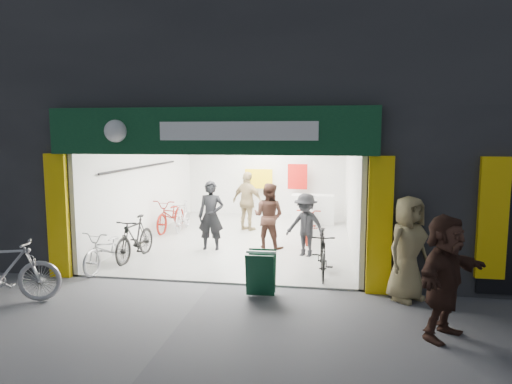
% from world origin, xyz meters
% --- Properties ---
extents(ground, '(60.00, 60.00, 0.00)m').
position_xyz_m(ground, '(0.00, 0.00, 0.00)').
color(ground, '#56565B').
rests_on(ground, ground).
extents(building, '(17.00, 10.27, 8.00)m').
position_xyz_m(building, '(0.91, 4.99, 4.31)').
color(building, '#232326').
rests_on(building, ground).
extents(bike_left_front, '(0.82, 1.81, 0.92)m').
position_xyz_m(bike_left_front, '(-2.50, 0.60, 0.46)').
color(bike_left_front, '#BBBBC0').
rests_on(bike_left_front, ground).
extents(bike_left_midfront, '(0.66, 1.80, 1.06)m').
position_xyz_m(bike_left_midfront, '(-2.23, 1.40, 0.53)').
color(bike_left_midfront, black).
rests_on(bike_left_midfront, ground).
extents(bike_left_midback, '(0.82, 2.01, 1.03)m').
position_xyz_m(bike_left_midback, '(-2.50, 4.69, 0.52)').
color(bike_left_midback, maroon).
rests_on(bike_left_midback, ground).
extents(bike_left_back, '(0.48, 1.56, 0.93)m').
position_xyz_m(bike_left_back, '(-2.15, 4.79, 0.47)').
color(bike_left_back, silver).
rests_on(bike_left_back, ground).
extents(bike_right_front, '(0.53, 1.66, 0.99)m').
position_xyz_m(bike_right_front, '(2.20, 0.84, 0.49)').
color(bike_right_front, black).
rests_on(bike_right_front, ground).
extents(bike_right_mid, '(0.71, 1.88, 0.98)m').
position_xyz_m(bike_right_mid, '(1.80, 4.03, 0.49)').
color(bike_right_mid, maroon).
rests_on(bike_right_mid, ground).
extents(bike_right_back, '(0.69, 1.78, 1.04)m').
position_xyz_m(bike_right_back, '(1.80, 5.71, 0.52)').
color(bike_right_back, '#B5B4B9').
rests_on(bike_right_back, ground).
extents(parked_bike, '(2.02, 1.16, 1.17)m').
position_xyz_m(parked_bike, '(-3.35, -1.63, 0.58)').
color(parked_bike, '#A2A2A6').
rests_on(parked_bike, ground).
extents(customer_a, '(0.68, 0.46, 1.82)m').
position_xyz_m(customer_a, '(-0.66, 2.55, 0.91)').
color(customer_a, black).
rests_on(customer_a, ground).
extents(customer_b, '(1.00, 0.87, 1.74)m').
position_xyz_m(customer_b, '(0.76, 3.02, 0.87)').
color(customer_b, '#3C231B').
rests_on(customer_b, ground).
extents(customer_c, '(1.17, 0.94, 1.58)m').
position_xyz_m(customer_c, '(1.77, 2.29, 0.79)').
color(customer_c, black).
rests_on(customer_c, ground).
extents(customer_d, '(1.18, 0.88, 1.86)m').
position_xyz_m(customer_d, '(-0.15, 5.06, 0.93)').
color(customer_d, '#998359').
rests_on(customer_d, ground).
extents(pedestrian_near, '(1.10, 1.07, 1.90)m').
position_xyz_m(pedestrian_near, '(3.73, -0.30, 0.95)').
color(pedestrian_near, '#978558').
rests_on(pedestrian_near, ground).
extents(pedestrian_far, '(1.50, 1.68, 1.85)m').
position_xyz_m(pedestrian_far, '(3.99, -1.83, 0.92)').
color(pedestrian_far, '#372119').
rests_on(pedestrian_far, ground).
extents(sandwich_board, '(0.56, 0.55, 0.82)m').
position_xyz_m(sandwich_board, '(1.09, -0.50, 0.45)').
color(sandwich_board, '#0E3822').
rests_on(sandwich_board, ground).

